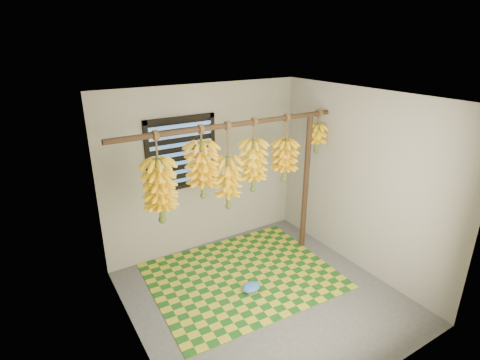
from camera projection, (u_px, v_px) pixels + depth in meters
floor at (264, 297)px, 4.57m from camera, size 3.00×3.00×0.01m
ceiling at (269, 98)px, 3.70m from camera, size 3.00×3.00×0.01m
wall_back at (205, 169)px, 5.33m from camera, size 3.00×0.01×2.40m
wall_left at (131, 245)px, 3.40m from camera, size 0.01×3.00×2.40m
wall_right at (360, 182)px, 4.87m from camera, size 0.01×3.00×2.40m
window at (182, 153)px, 5.03m from camera, size 1.00×0.04×1.00m
hanging_pole at (233, 125)px, 4.40m from camera, size 3.00×0.06×0.06m
support_post at (306, 184)px, 5.35m from camera, size 0.08×0.08×2.00m
woven_mat at (243, 275)px, 4.96m from camera, size 2.42×1.98×0.01m
plastic_bag at (251, 287)px, 4.64m from camera, size 0.27×0.21×0.10m
banana_bunch_a at (160, 191)px, 4.16m from camera, size 0.35×0.35×1.07m
banana_bunch_b at (202, 170)px, 4.37m from camera, size 0.38×0.38×0.88m
banana_bunch_c at (228, 182)px, 4.62m from camera, size 0.34×0.34×1.11m
banana_bunch_d at (253, 166)px, 4.75m from camera, size 0.36×0.36×0.96m
banana_bunch_e at (285, 160)px, 5.00m from camera, size 0.34×0.34×0.92m
banana_bunch_f at (317, 138)px, 5.19m from camera, size 0.26×0.26×0.61m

